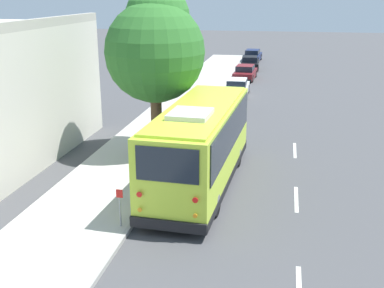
{
  "coord_description": "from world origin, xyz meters",
  "views": [
    {
      "loc": [
        -18.85,
        -3.31,
        7.53
      ],
      "look_at": [
        0.41,
        0.43,
        1.3
      ],
      "focal_mm": 45.0,
      "sensor_mm": 36.0,
      "label": 1
    }
  ],
  "objects_px": {
    "parked_sedan_white": "(237,88)",
    "sign_post_far": "(134,194)",
    "parked_sedan_navy": "(253,56)",
    "parked_sedan_maroon": "(245,73)",
    "street_tree": "(155,45)",
    "shuttle_bus": "(200,142)",
    "parked_sedan_black": "(250,63)",
    "parked_sedan_gray": "(223,104)",
    "sign_post_near": "(120,207)"
  },
  "relations": [
    {
      "from": "shuttle_bus",
      "to": "parked_sedan_maroon",
      "type": "xyz_separation_m",
      "value": [
        25.17,
        0.38,
        -1.28
      ]
    },
    {
      "from": "shuttle_bus",
      "to": "parked_sedan_gray",
      "type": "bearing_deg",
      "value": 5.93
    },
    {
      "from": "parked_sedan_maroon",
      "to": "parked_sedan_navy",
      "type": "distance_m",
      "value": 11.79
    },
    {
      "from": "shuttle_bus",
      "to": "sign_post_near",
      "type": "relative_size",
      "value": 7.23
    },
    {
      "from": "parked_sedan_white",
      "to": "street_tree",
      "type": "height_order",
      "value": "street_tree"
    },
    {
      "from": "sign_post_near",
      "to": "street_tree",
      "type": "bearing_deg",
      "value": 6.3
    },
    {
      "from": "parked_sedan_black",
      "to": "sign_post_far",
      "type": "relative_size",
      "value": 4.26
    },
    {
      "from": "parked_sedan_gray",
      "to": "sign_post_near",
      "type": "xyz_separation_m",
      "value": [
        -16.5,
        1.21,
        0.22
      ]
    },
    {
      "from": "shuttle_bus",
      "to": "parked_sedan_black",
      "type": "distance_m",
      "value": 31.29
    },
    {
      "from": "parked_sedan_maroon",
      "to": "street_tree",
      "type": "bearing_deg",
      "value": 176.21
    },
    {
      "from": "shuttle_bus",
      "to": "street_tree",
      "type": "distance_m",
      "value": 5.76
    },
    {
      "from": "shuttle_bus",
      "to": "parked_sedan_black",
      "type": "xyz_separation_m",
      "value": [
        31.26,
        0.45,
        -1.27
      ]
    },
    {
      "from": "shuttle_bus",
      "to": "parked_sedan_gray",
      "type": "relative_size",
      "value": 2.21
    },
    {
      "from": "parked_sedan_navy",
      "to": "sign_post_far",
      "type": "height_order",
      "value": "parked_sedan_navy"
    },
    {
      "from": "shuttle_bus",
      "to": "sign_post_near",
      "type": "height_order",
      "value": "shuttle_bus"
    },
    {
      "from": "parked_sedan_navy",
      "to": "sign_post_near",
      "type": "distance_m",
      "value": 41.26
    },
    {
      "from": "street_tree",
      "to": "parked_sedan_gray",
      "type": "bearing_deg",
      "value": -14.03
    },
    {
      "from": "parked_sedan_white",
      "to": "parked_sedan_navy",
      "type": "height_order",
      "value": "parked_sedan_navy"
    },
    {
      "from": "parked_sedan_white",
      "to": "parked_sedan_black",
      "type": "xyz_separation_m",
      "value": [
        13.35,
        0.1,
        0.01
      ]
    },
    {
      "from": "parked_sedan_gray",
      "to": "parked_sedan_white",
      "type": "height_order",
      "value": "parked_sedan_gray"
    },
    {
      "from": "street_tree",
      "to": "sign_post_near",
      "type": "relative_size",
      "value": 5.96
    },
    {
      "from": "parked_sedan_black",
      "to": "street_tree",
      "type": "height_order",
      "value": "street_tree"
    },
    {
      "from": "parked_sedan_maroon",
      "to": "street_tree",
      "type": "distance_m",
      "value": 21.98
    },
    {
      "from": "shuttle_bus",
      "to": "sign_post_near",
      "type": "bearing_deg",
      "value": 158.94
    },
    {
      "from": "parked_sedan_white",
      "to": "sign_post_near",
      "type": "height_order",
      "value": "sign_post_near"
    },
    {
      "from": "parked_sedan_gray",
      "to": "parked_sedan_maroon",
      "type": "distance_m",
      "value": 12.95
    },
    {
      "from": "parked_sedan_navy",
      "to": "parked_sedan_maroon",
      "type": "bearing_deg",
      "value": -176.06
    },
    {
      "from": "parked_sedan_black",
      "to": "street_tree",
      "type": "relative_size",
      "value": 0.58
    },
    {
      "from": "parked_sedan_black",
      "to": "sign_post_near",
      "type": "distance_m",
      "value": 35.57
    },
    {
      "from": "parked_sedan_gray",
      "to": "parked_sedan_white",
      "type": "relative_size",
      "value": 1.01
    },
    {
      "from": "parked_sedan_maroon",
      "to": "parked_sedan_black",
      "type": "height_order",
      "value": "parked_sedan_black"
    },
    {
      "from": "parked_sedan_navy",
      "to": "sign_post_far",
      "type": "xyz_separation_m",
      "value": [
        -39.79,
        1.31,
        0.06
      ]
    },
    {
      "from": "parked_sedan_white",
      "to": "sign_post_far",
      "type": "bearing_deg",
      "value": 175.05
    },
    {
      "from": "parked_sedan_maroon",
      "to": "sign_post_near",
      "type": "xyz_separation_m",
      "value": [
        -29.45,
        1.51,
        0.23
      ]
    },
    {
      "from": "parked_sedan_white",
      "to": "sign_post_near",
      "type": "distance_m",
      "value": 22.24
    },
    {
      "from": "parked_sedan_maroon",
      "to": "street_tree",
      "type": "xyz_separation_m",
      "value": [
        -21.37,
        2.4,
        4.58
      ]
    },
    {
      "from": "parked_sedan_navy",
      "to": "parked_sedan_black",
      "type": "bearing_deg",
      "value": -175.77
    },
    {
      "from": "parked_sedan_gray",
      "to": "sign_post_far",
      "type": "distance_m",
      "value": 15.1
    },
    {
      "from": "parked_sedan_gray",
      "to": "street_tree",
      "type": "relative_size",
      "value": 0.55
    },
    {
      "from": "shuttle_bus",
      "to": "sign_post_far",
      "type": "height_order",
      "value": "shuttle_bus"
    },
    {
      "from": "street_tree",
      "to": "sign_post_far",
      "type": "relative_size",
      "value": 7.29
    },
    {
      "from": "parked_sedan_maroon",
      "to": "sign_post_far",
      "type": "distance_m",
      "value": 28.04
    },
    {
      "from": "parked_sedan_gray",
      "to": "parked_sedan_navy",
      "type": "relative_size",
      "value": 0.89
    },
    {
      "from": "shuttle_bus",
      "to": "parked_sedan_gray",
      "type": "height_order",
      "value": "shuttle_bus"
    },
    {
      "from": "parked_sedan_gray",
      "to": "sign_post_near",
      "type": "relative_size",
      "value": 3.27
    },
    {
      "from": "parked_sedan_navy",
      "to": "parked_sedan_white",
      "type": "bearing_deg",
      "value": -176.35
    },
    {
      "from": "parked_sedan_black",
      "to": "sign_post_far",
      "type": "bearing_deg",
      "value": 173.47
    },
    {
      "from": "parked_sedan_gray",
      "to": "sign_post_far",
      "type": "bearing_deg",
      "value": 175.63
    },
    {
      "from": "parked_sedan_black",
      "to": "parked_sedan_navy",
      "type": "bearing_deg",
      "value": -2.87
    },
    {
      "from": "street_tree",
      "to": "parked_sedan_navy",
      "type": "bearing_deg",
      "value": -3.8
    }
  ]
}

